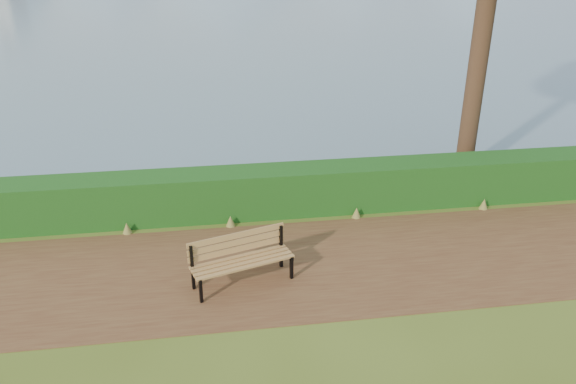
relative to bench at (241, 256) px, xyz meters
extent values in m
plane|color=#475618|center=(1.02, 0.03, -0.51)|extent=(140.00, 140.00, 0.00)
cube|color=#522D1C|center=(1.02, 0.33, -0.51)|extent=(40.00, 3.40, 0.01)
cube|color=#134012|center=(1.02, 2.63, -0.01)|extent=(32.00, 0.85, 1.00)
cube|color=black|center=(-0.70, -0.54, -0.29)|extent=(0.06, 0.07, 0.44)
cube|color=black|center=(-0.83, -0.12, -0.09)|extent=(0.06, 0.07, 0.85)
cube|color=black|center=(-0.76, -0.33, -0.10)|extent=(0.20, 0.50, 0.05)
cube|color=black|center=(0.88, -0.05, -0.29)|extent=(0.06, 0.07, 0.44)
cube|color=black|center=(0.75, 0.36, -0.09)|extent=(0.06, 0.07, 0.85)
cube|color=black|center=(0.82, 0.16, -0.10)|extent=(0.20, 0.50, 0.05)
cube|color=#A27E3E|center=(0.08, -0.27, -0.07)|extent=(1.72, 0.61, 0.03)
cube|color=#A27E3E|center=(0.05, -0.15, -0.07)|extent=(1.72, 0.61, 0.03)
cube|color=#A27E3E|center=(0.01, -0.03, -0.07)|extent=(1.72, 0.61, 0.03)
cube|color=#A27E3E|center=(-0.03, 0.09, -0.07)|extent=(1.72, 0.61, 0.03)
cube|color=#A27E3E|center=(-0.05, 0.15, 0.05)|extent=(1.71, 0.56, 0.10)
cube|color=#A27E3E|center=(-0.05, 0.15, 0.19)|extent=(1.71, 0.56, 0.10)
cube|color=#A27E3E|center=(-0.05, 0.15, 0.33)|extent=(1.71, 0.56, 0.10)
cylinder|color=#382117|center=(5.88, 3.97, 3.42)|extent=(0.44, 0.44, 7.87)
camera|label=1|loc=(-0.40, -8.35, 5.02)|focal=35.00mm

